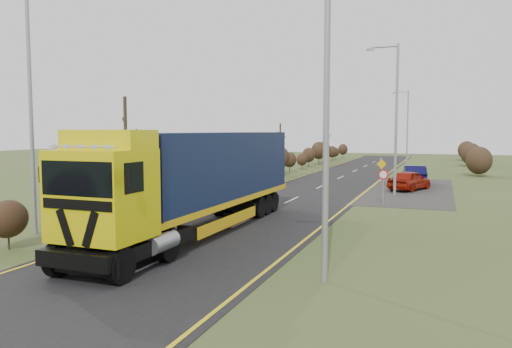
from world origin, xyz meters
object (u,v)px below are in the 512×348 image
object	(u,v)px
lorry	(200,175)
car_red_hatchback	(409,180)
speed_sign	(383,181)
car_blue_sedan	(414,175)
streetlight_near	(323,121)

from	to	relation	value
lorry	car_red_hatchback	size ratio (longest dim) A/B	3.67
speed_sign	lorry	bearing A→B (deg)	-119.88
car_blue_sedan	car_red_hatchback	bearing A→B (deg)	81.11
car_red_hatchback	car_blue_sedan	distance (m)	4.34
streetlight_near	speed_sign	bearing A→B (deg)	89.98
streetlight_near	speed_sign	distance (m)	16.13
car_red_hatchback	streetlight_near	world-z (taller)	streetlight_near
car_blue_sedan	speed_sign	size ratio (longest dim) A/B	2.23
car_blue_sedan	speed_sign	xyz separation A→B (m)	(-1.13, -12.28, 0.66)
car_red_hatchback	speed_sign	xyz separation A→B (m)	(-1.01, -7.94, 0.69)
lorry	car_blue_sedan	distance (m)	24.51
lorry	speed_sign	distance (m)	12.73
speed_sign	car_blue_sedan	bearing A→B (deg)	84.72
car_blue_sedan	speed_sign	world-z (taller)	speed_sign
lorry	car_blue_sedan	size ratio (longest dim) A/B	3.41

